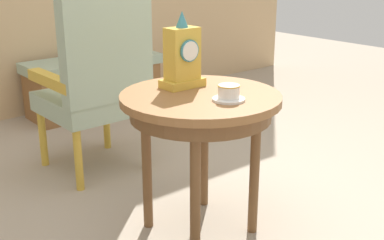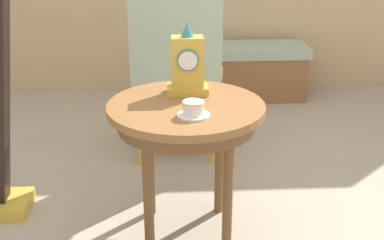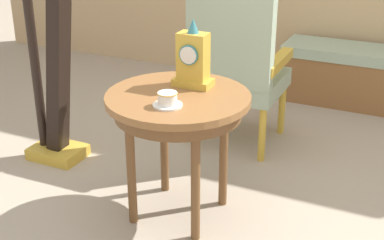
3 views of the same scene
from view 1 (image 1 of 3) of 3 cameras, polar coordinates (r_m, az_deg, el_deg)
name	(u,v)px [view 1 (image 1 of 3)]	position (r m, az deg, el deg)	size (l,w,h in m)	color
ground_plane	(197,231)	(2.38, 0.57, -12.54)	(10.00, 10.00, 0.00)	tan
side_table	(200,111)	(2.16, 0.97, 0.99)	(0.70, 0.70, 0.65)	brown
teacup_left	(229,93)	(2.04, 4.23, 3.06)	(0.14, 0.14, 0.07)	white
mantel_clock	(182,57)	(2.22, -1.10, 7.18)	(0.19, 0.11, 0.34)	gold
armchair	(99,74)	(2.82, -10.64, 5.22)	(0.56, 0.54, 1.14)	#9EB299
window_bench	(94,84)	(4.10, -11.09, 4.01)	(1.08, 0.40, 0.44)	#9EB299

